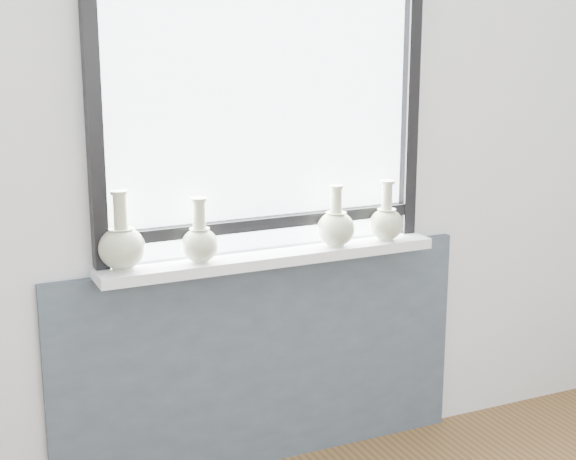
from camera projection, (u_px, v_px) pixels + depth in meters
name	position (u px, v px, depth m)	size (l,w,h in m)	color
back_wall	(259.00, 142.00, 3.30)	(3.60, 0.02, 2.60)	silver
apron_panel	(264.00, 362.00, 3.48)	(1.70, 0.03, 0.86)	#44515D
windowsill	(270.00, 257.00, 3.31)	(1.32, 0.18, 0.04)	silver
window	(263.00, 105.00, 3.23)	(1.30, 0.06, 1.05)	black
vase_a	(122.00, 244.00, 3.06)	(0.16, 0.16, 0.28)	#B7C09D
vase_b	(200.00, 241.00, 3.16)	(0.13, 0.13, 0.24)	#B7C09D
vase_c	(336.00, 226.00, 3.37)	(0.15, 0.15, 0.24)	#B7C09D
vase_d	(386.00, 221.00, 3.46)	(0.13, 0.13, 0.24)	#B7C09D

